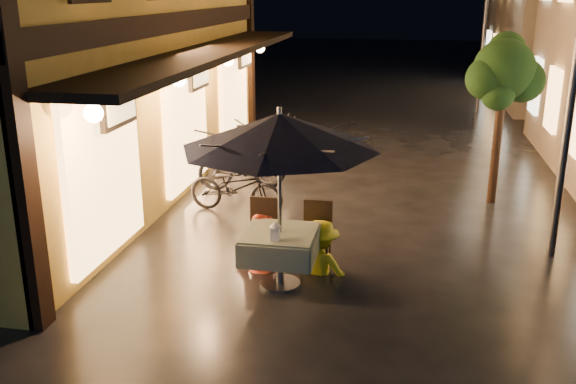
% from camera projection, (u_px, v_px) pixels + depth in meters
% --- Properties ---
extents(ground, '(90.00, 90.00, 0.00)m').
position_uv_depth(ground, '(341.00, 298.00, 8.42)').
color(ground, black).
rests_on(ground, ground).
extents(street_tree, '(1.43, 1.20, 3.15)m').
position_uv_depth(street_tree, '(504.00, 74.00, 11.49)').
color(street_tree, black).
rests_on(street_tree, ground).
extents(streetlamp_near, '(0.36, 0.36, 4.23)m').
position_uv_depth(streetlamp_near, '(576.00, 61.00, 8.89)').
color(streetlamp_near, '#59595E').
rests_on(streetlamp_near, ground).
extents(streetlamp_far, '(0.36, 0.36, 4.23)m').
position_uv_depth(streetlamp_far, '(485.00, 20.00, 20.13)').
color(streetlamp_far, '#59595E').
rests_on(streetlamp_far, ground).
extents(cafe_table, '(0.99, 0.99, 0.78)m').
position_uv_depth(cafe_table, '(280.00, 245.00, 8.63)').
color(cafe_table, '#59595E').
rests_on(cafe_table, ground).
extents(patio_umbrella, '(2.60, 2.60, 2.46)m').
position_uv_depth(patio_umbrella, '(279.00, 131.00, 8.15)').
color(patio_umbrella, '#59595E').
rests_on(patio_umbrella, ground).
extents(cafe_chair_left, '(0.42, 0.42, 0.97)m').
position_uv_depth(cafe_chair_left, '(263.00, 227.00, 9.40)').
color(cafe_chair_left, black).
rests_on(cafe_chair_left, ground).
extents(cafe_chair_right, '(0.42, 0.42, 0.97)m').
position_uv_depth(cafe_chair_right, '(317.00, 231.00, 9.26)').
color(cafe_chair_right, black).
rests_on(cafe_chair_right, ground).
extents(table_lantern, '(0.16, 0.16, 0.25)m').
position_uv_depth(table_lantern, '(275.00, 230.00, 8.25)').
color(table_lantern, white).
rests_on(table_lantern, cafe_table).
extents(person_orange, '(0.82, 0.67, 1.57)m').
position_uv_depth(person_orange, '(259.00, 215.00, 9.17)').
color(person_orange, '#E34529').
rests_on(person_orange, ground).
extents(person_yellow, '(1.03, 0.69, 1.49)m').
position_uv_depth(person_yellow, '(321.00, 222.00, 9.02)').
color(person_yellow, yellow).
rests_on(person_yellow, ground).
extents(bicycle_0, '(1.87, 0.87, 0.94)m').
position_uv_depth(bicycle_0, '(236.00, 187.00, 11.53)').
color(bicycle_0, black).
rests_on(bicycle_0, ground).
extents(bicycle_1, '(1.85, 1.06, 1.07)m').
position_uv_depth(bicycle_1, '(242.00, 163.00, 12.85)').
color(bicycle_1, black).
rests_on(bicycle_1, ground).
extents(bicycle_2, '(2.01, 1.40, 1.00)m').
position_uv_depth(bicycle_2, '(245.00, 157.00, 13.46)').
color(bicycle_2, black).
rests_on(bicycle_2, ground).
extents(bicycle_3, '(1.65, 0.70, 0.96)m').
position_uv_depth(bicycle_3, '(251.00, 147.00, 14.44)').
color(bicycle_3, black).
rests_on(bicycle_3, ground).
extents(bicycle_4, '(1.85, 0.71, 0.96)m').
position_uv_depth(bicycle_4, '(267.00, 134.00, 15.73)').
color(bicycle_4, black).
rests_on(bicycle_4, ground).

